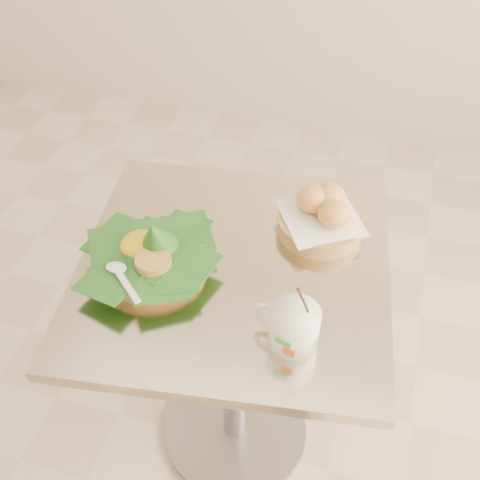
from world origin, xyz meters
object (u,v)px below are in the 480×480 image
(coffee_mug, at_px, (293,325))
(rice_basket, at_px, (151,253))
(bread_basket, at_px, (322,216))
(cafe_table, at_px, (234,325))

(coffee_mug, bearing_deg, rice_basket, 161.47)
(bread_basket, xyz_separation_m, coffee_mug, (0.00, -0.34, 0.00))
(bread_basket, height_order, coffee_mug, coffee_mug)
(cafe_table, distance_m, bread_basket, 0.36)
(coffee_mug, bearing_deg, cafe_table, 134.82)
(cafe_table, xyz_separation_m, rice_basket, (-0.17, -0.06, 0.26))
(cafe_table, height_order, coffee_mug, coffee_mug)
(bread_basket, relative_size, coffee_mug, 1.37)
(cafe_table, distance_m, rice_basket, 0.32)
(cafe_table, relative_size, coffee_mug, 4.50)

